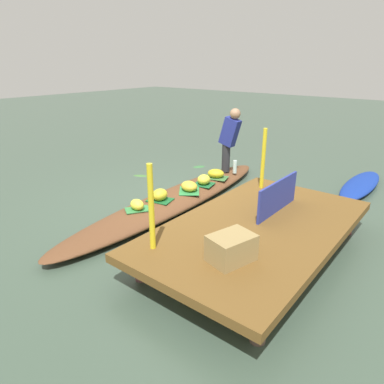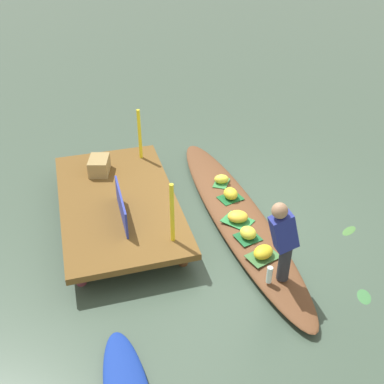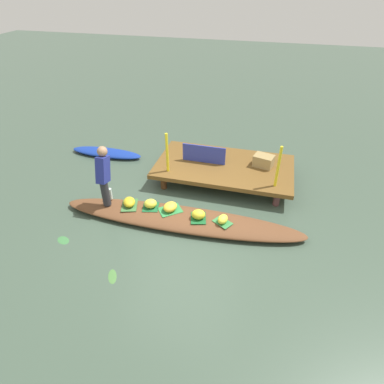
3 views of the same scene
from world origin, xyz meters
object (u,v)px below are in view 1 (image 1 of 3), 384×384
produce_crate (231,248)px  vendor_person (230,137)px  market_banner (278,196)px  moored_boat (361,185)px  banana_bunch_4 (189,186)px  banana_bunch_3 (204,180)px  banana_bunch_2 (137,205)px  banana_bunch_1 (216,173)px  water_bottle (235,167)px  banana_bunch_0 (160,195)px  vendor_boat (176,199)px

produce_crate → vendor_person: bearing=-146.6°
vendor_person → market_banner: (1.62, 1.80, -0.28)m
moored_boat → banana_bunch_4: 3.29m
banana_bunch_3 → market_banner: (0.71, 1.73, 0.33)m
banana_bunch_2 → produce_crate: (0.59, 2.01, 0.26)m
banana_bunch_2 → banana_bunch_4: bearing=174.5°
banana_bunch_1 → water_bottle: 0.49m
produce_crate → banana_bunch_1: bearing=-142.4°
banana_bunch_4 → water_bottle: size_ratio=1.25×
moored_boat → vendor_person: size_ratio=1.60×
vendor_person → moored_boat: bearing=118.6°
market_banner → banana_bunch_0: bearing=-79.7°
vendor_boat → water_bottle: water_bottle is taller
market_banner → water_bottle: bearing=-134.0°
banana_bunch_1 → banana_bunch_3: banana_bunch_3 is taller
banana_bunch_2 → water_bottle: size_ratio=0.99×
banana_bunch_3 → water_bottle: size_ratio=1.02×
market_banner → banana_bunch_2: bearing=-66.0°
vendor_person → produce_crate: size_ratio=2.83×
banana_bunch_4 → market_banner: size_ratio=0.31×
vendor_boat → water_bottle: (-1.58, 0.15, 0.23)m
banana_bunch_0 → water_bottle: size_ratio=1.06×
moored_boat → banana_bunch_3: bearing=-45.6°
banana_bunch_2 → banana_bunch_3: size_ratio=0.98×
vendor_boat → banana_bunch_0: size_ratio=18.41×
vendor_boat → produce_crate: 2.50m
moored_boat → market_banner: bearing=-8.2°
water_bottle → vendor_boat: bearing=-5.6°
banana_bunch_4 → produce_crate: bearing=48.6°
market_banner → produce_crate: size_ratio=2.34×
moored_boat → banana_bunch_1: 2.73m
moored_boat → vendor_person: bearing=-61.8°
banana_bunch_3 → produce_crate: bearing=42.3°
water_bottle → banana_bunch_2: bearing=-3.9°
banana_bunch_3 → produce_crate: (2.10, 1.91, 0.25)m
banana_bunch_2 → vendor_person: 2.49m
moored_boat → produce_crate: bearing=-3.3°
vendor_boat → banana_bunch_2: bearing=-2.6°
banana_bunch_2 → market_banner: market_banner is taller
banana_bunch_1 → produce_crate: (2.54, 1.96, 0.26)m
moored_boat → banana_bunch_3: 2.99m
banana_bunch_4 → produce_crate: (1.68, 1.90, 0.26)m
vendor_boat → water_bottle: 1.61m
vendor_boat → vendor_person: bearing=177.6°
banana_bunch_0 → produce_crate: 2.28m
vendor_person → produce_crate: bearing=33.4°
moored_boat → banana_bunch_3: (2.10, -2.12, 0.21)m
market_banner → banana_bunch_1: bearing=-122.5°
banana_bunch_0 → water_bottle: water_bottle is taller
vendor_boat → moored_boat: vendor_boat is taller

